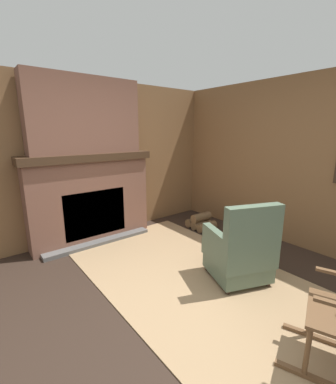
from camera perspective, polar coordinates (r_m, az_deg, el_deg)
The scene contains 11 objects.
ground_plane at distance 2.75m, azimuth 3.26°, elevation -24.83°, with size 14.00×14.00×0.00m, color #2D2119.
wood_panel_wall_left at distance 4.24m, azimuth -18.25°, elevation 6.47°, with size 0.06×5.25×2.48m.
wood_panel_wall_back at distance 4.15m, azimuth 28.95°, elevation 5.42°, with size 5.25×0.09×2.48m.
fireplace_hearth at distance 4.15m, azimuth -16.69°, elevation -1.41°, with size 0.54×1.94×1.38m.
chimney_breast at distance 4.04m, azimuth -17.97°, elevation 15.83°, with size 0.29×1.62×1.08m.
area_rug at distance 3.22m, azimuth 5.87°, elevation -18.48°, with size 3.51×1.96×0.01m.
armchair at distance 3.11m, azimuth 15.72°, elevation -12.76°, with size 0.82×0.82×0.97m.
firewood_stack at distance 4.66m, azimuth 7.34°, elevation -6.71°, with size 0.47×0.39×0.28m.
oil_lamp_vase at distance 3.99m, azimuth -20.89°, elevation 9.13°, with size 0.11×0.11×0.25m.
storage_case at distance 4.18m, azimuth -14.14°, elevation 9.35°, with size 0.14×0.20×0.12m.
decorative_plate_on_mantel at distance 4.07m, azimuth -18.49°, elevation 9.65°, with size 0.06×0.22×0.22m.
Camera 1 is at (1.60, -1.45, 1.70)m, focal length 24.00 mm.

